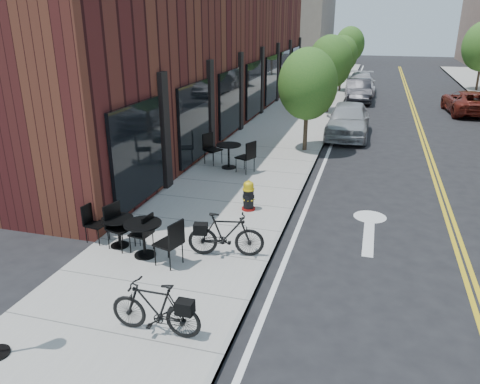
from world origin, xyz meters
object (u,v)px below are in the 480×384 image
(bistro_set_a, at_px, (144,234))
(parked_car_b, at_px, (358,91))
(parked_car_a, at_px, (348,120))
(bicycle_right, at_px, (226,235))
(bistro_set_b, at_px, (118,228))
(bicycle_left, at_px, (155,308))
(parked_car_far, at_px, (467,102))
(parked_car_c, at_px, (361,84))
(fire_hydrant, at_px, (248,196))
(bistro_set_c, at_px, (229,153))

(bistro_set_a, xyz_separation_m, parked_car_b, (3.40, 21.91, 0.06))
(bistro_set_a, bearing_deg, parked_car_a, 91.58)
(bicycle_right, bearing_deg, bistro_set_b, 83.67)
(bicycle_left, relative_size, parked_car_a, 0.35)
(bistro_set_a, distance_m, parked_car_far, 21.69)
(bistro_set_a, height_order, parked_car_c, parked_car_c)
(parked_car_a, relative_size, parked_car_far, 0.98)
(bicycle_right, relative_size, parked_car_far, 0.36)
(bistro_set_a, distance_m, parked_car_c, 25.44)
(bicycle_right, relative_size, parked_car_b, 0.39)
(bicycle_left, bearing_deg, parked_car_far, 160.51)
(fire_hydrant, height_order, bicycle_right, bicycle_right)
(bistro_set_c, bearing_deg, parked_car_b, 101.62)
(bistro_set_a, distance_m, bistro_set_c, 6.45)
(bistro_set_b, bearing_deg, bistro_set_c, 92.11)
(fire_hydrant, xyz_separation_m, bicycle_right, (0.20, -2.59, 0.10))
(fire_hydrant, relative_size, parked_car_a, 0.19)
(parked_car_a, bearing_deg, bicycle_left, -97.86)
(bicycle_right, height_order, bistro_set_b, bicycle_right)
(bistro_set_b, bearing_deg, bistro_set_a, -10.89)
(parked_car_b, xyz_separation_m, parked_car_c, (0.00, 3.31, -0.00))
(bicycle_right, height_order, parked_car_b, parked_car_b)
(bistro_set_a, height_order, bistro_set_b, bistro_set_a)
(bistro_set_c, xyz_separation_m, parked_car_b, (3.52, 15.46, 0.03))
(parked_car_a, height_order, parked_car_c, parked_car_a)
(bistro_set_c, bearing_deg, bicycle_left, -55.77)
(fire_hydrant, xyz_separation_m, bistro_set_c, (-1.59, 3.36, 0.14))
(bistro_set_c, bearing_deg, parked_car_a, 84.53)
(bicycle_right, distance_m, parked_car_a, 12.20)
(fire_hydrant, bearing_deg, parked_car_b, 77.34)
(parked_car_far, bearing_deg, bistro_set_c, 50.22)
(bicycle_right, xyz_separation_m, parked_car_b, (1.73, 21.41, 0.07))
(bistro_set_c, distance_m, parked_car_b, 15.86)
(fire_hydrant, xyz_separation_m, bicycle_left, (-0.09, -5.41, 0.08))
(bistro_set_a, bearing_deg, bicycle_right, 33.24)
(parked_car_a, distance_m, parked_car_c, 12.64)
(bicycle_right, bearing_deg, parked_car_b, -16.64)
(bicycle_left, distance_m, bistro_set_b, 3.35)
(fire_hydrant, distance_m, parked_car_a, 9.68)
(bistro_set_a, xyz_separation_m, bistro_set_c, (-0.12, 6.45, 0.03))
(bistro_set_c, relative_size, parked_car_b, 0.48)
(bicycle_right, relative_size, bistro_set_b, 0.98)
(bistro_set_b, bearing_deg, fire_hydrant, 59.77)
(parked_car_b, bearing_deg, bicycle_left, -99.36)
(bicycle_left, bearing_deg, bistro_set_b, -140.18)
(bicycle_left, relative_size, parked_car_b, 0.38)
(fire_hydrant, distance_m, bistro_set_c, 3.73)
(bicycle_left, distance_m, parked_car_b, 24.32)
(bicycle_left, bearing_deg, fire_hydrant, 179.29)
(fire_hydrant, height_order, bistro_set_b, bistro_set_b)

